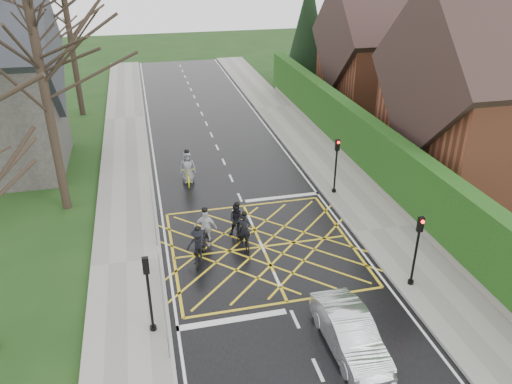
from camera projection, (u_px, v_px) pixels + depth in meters
name	position (u px, v px, depth m)	size (l,w,h in m)	color
ground	(262.00, 247.00, 22.70)	(120.00, 120.00, 0.00)	black
road	(262.00, 247.00, 22.70)	(9.00, 80.00, 0.01)	black
sidewalk_right	(383.00, 230.00, 23.91)	(3.00, 80.00, 0.15)	gray
sidewalk_left	(127.00, 263.00, 21.43)	(3.00, 80.00, 0.15)	gray
stone_wall	(365.00, 171.00, 29.35)	(0.50, 38.00, 0.70)	slate
hedge	(368.00, 143.00, 28.56)	(0.90, 38.00, 2.80)	#103E11
house_near	(508.00, 100.00, 27.08)	(11.80, 9.80, 11.30)	brown
house_far	(388.00, 55.00, 39.40)	(9.80, 8.80, 10.30)	brown
conifer	(308.00, 32.00, 45.23)	(4.60, 4.60, 10.00)	black
tree_near	(37.00, 53.00, 22.47)	(9.24, 9.24, 11.44)	black
tree_mid	(37.00, 14.00, 28.88)	(10.08, 10.08, 12.48)	black
tree_far	(68.00, 21.00, 36.62)	(8.40, 8.40, 10.40)	black
railing_south	(163.00, 296.00, 18.35)	(0.05, 5.04, 1.03)	slate
railing_north	(152.00, 203.00, 24.86)	(0.05, 6.04, 1.03)	slate
traffic_light_ne	(336.00, 167.00, 26.64)	(0.24, 0.31, 3.21)	black
traffic_light_se	(416.00, 252.00, 19.35)	(0.24, 0.31, 3.21)	black
traffic_light_sw	(149.00, 295.00, 16.99)	(0.24, 0.31, 3.21)	black
cyclist_rear	(245.00, 235.00, 22.53)	(0.63, 1.81, 1.76)	black
cyclist_back	(238.00, 223.00, 23.24)	(0.91, 1.86, 1.80)	black
cyclist_mid	(198.00, 249.00, 21.43)	(1.12, 1.86, 1.72)	black
cyclist_front	(206.00, 232.00, 22.52)	(1.13, 2.01, 1.94)	black
cyclist_lead	(188.00, 171.00, 28.44)	(0.94, 2.12, 2.02)	gold
car	(350.00, 333.00, 16.77)	(1.43, 4.10, 1.35)	silver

